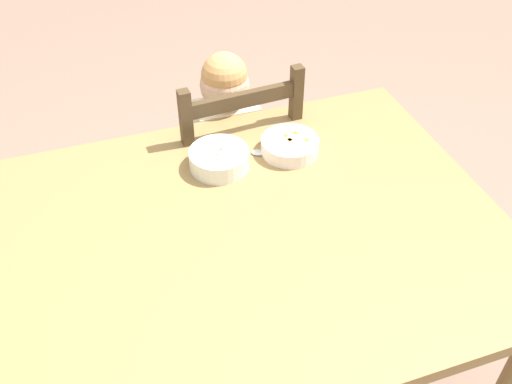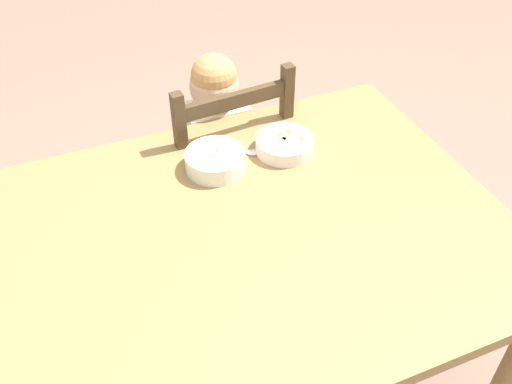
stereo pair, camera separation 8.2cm
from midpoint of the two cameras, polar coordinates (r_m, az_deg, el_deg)
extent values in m
plane|color=#896D5C|center=(2.16, -1.90, -18.16)|extent=(8.00, 8.00, 0.00)
cube|color=olive|center=(1.58, -2.49, -4.47)|extent=(1.42, 1.08, 0.04)
cylinder|color=olive|center=(1.90, 22.50, -16.07)|extent=(0.07, 0.07, 0.71)
cylinder|color=olive|center=(2.15, -23.11, -7.70)|extent=(0.07, 0.07, 0.71)
cylinder|color=olive|center=(2.35, 8.31, 0.92)|extent=(0.07, 0.07, 0.71)
cube|color=#483620|center=(2.26, -4.90, 1.75)|extent=(0.45, 0.45, 0.02)
cube|color=#483620|center=(2.59, -2.41, 1.60)|extent=(0.04, 0.04, 0.42)
cube|color=#483620|center=(2.50, -10.33, -0.92)|extent=(0.04, 0.04, 0.42)
cube|color=#483620|center=(2.34, 1.52, -3.71)|extent=(0.04, 0.04, 0.42)
cube|color=#483620|center=(2.24, -7.17, -6.77)|extent=(0.04, 0.04, 0.42)
cube|color=#483620|center=(2.03, 1.76, 6.00)|extent=(0.04, 0.04, 0.51)
cube|color=#483620|center=(1.91, -8.36, 2.97)|extent=(0.04, 0.04, 0.51)
cube|color=#483620|center=(1.86, -3.36, 8.94)|extent=(0.36, 0.05, 0.05)
cube|color=#483620|center=(1.95, -3.19, 5.15)|extent=(0.36, 0.05, 0.05)
cube|color=beige|center=(2.14, -4.90, 4.80)|extent=(0.22, 0.14, 0.32)
sphere|color=#D7AB8E|center=(2.00, -5.28, 10.24)|extent=(0.17, 0.17, 0.17)
sphere|color=tan|center=(1.98, -5.35, 11.18)|extent=(0.16, 0.16, 0.16)
cylinder|color=#3F4C72|center=(2.29, -4.68, -4.85)|extent=(0.07, 0.07, 0.44)
cylinder|color=#3F4C72|center=(2.31, -2.10, -4.11)|extent=(0.07, 0.07, 0.44)
cylinder|color=beige|center=(1.98, -7.64, 4.18)|extent=(0.06, 0.24, 0.13)
cylinder|color=beige|center=(2.05, -0.65, 5.92)|extent=(0.06, 0.24, 0.13)
cylinder|color=white|center=(1.75, -5.35, 3.05)|extent=(0.18, 0.18, 0.06)
cylinder|color=white|center=(1.77, -5.30, 2.39)|extent=(0.08, 0.08, 0.01)
cylinder|color=green|center=(1.75, -5.37, 3.27)|extent=(0.15, 0.15, 0.03)
sphere|color=green|center=(1.75, -5.25, 3.90)|extent=(0.01, 0.01, 0.01)
sphere|color=green|center=(1.73, -5.64, 3.35)|extent=(0.01, 0.01, 0.01)
sphere|color=#479439|center=(1.75, -5.15, 3.95)|extent=(0.01, 0.01, 0.01)
cylinder|color=white|center=(1.82, 1.51, 4.65)|extent=(0.18, 0.18, 0.05)
cylinder|color=white|center=(1.83, 1.50, 4.14)|extent=(0.08, 0.08, 0.01)
cylinder|color=orange|center=(1.82, 1.51, 4.83)|extent=(0.15, 0.15, 0.03)
cube|color=orange|center=(1.84, 1.96, 5.83)|extent=(0.02, 0.02, 0.01)
cube|color=orange|center=(1.82, 1.06, 5.55)|extent=(0.02, 0.02, 0.01)
cube|color=orange|center=(1.81, 3.15, 5.19)|extent=(0.02, 0.02, 0.01)
cube|color=orange|center=(1.81, 1.46, 5.13)|extent=(0.02, 0.02, 0.01)
cube|color=orange|center=(1.81, 1.52, 5.16)|extent=(0.02, 0.02, 0.01)
cube|color=silver|center=(1.82, 0.56, 3.80)|extent=(0.09, 0.05, 0.00)
ellipsoid|color=silver|center=(1.82, -1.57, 3.87)|extent=(0.05, 0.04, 0.01)
camera|label=1|loc=(0.04, 88.54, 1.28)|focal=40.79mm
camera|label=2|loc=(0.04, -91.46, -1.28)|focal=40.79mm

